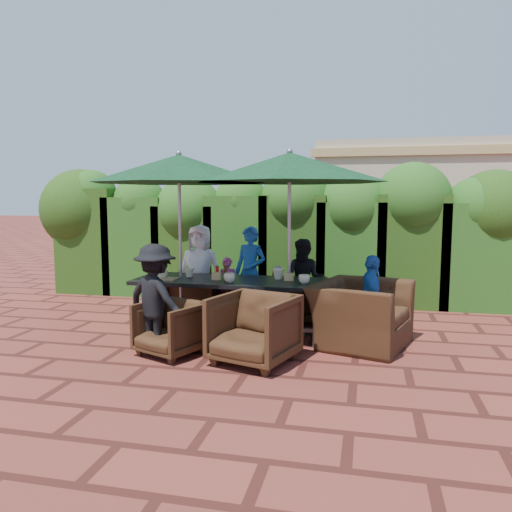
% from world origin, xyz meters
% --- Properties ---
extents(ground, '(80.00, 80.00, 0.00)m').
position_xyz_m(ground, '(0.00, 0.00, 0.00)').
color(ground, maroon).
rests_on(ground, ground).
extents(dining_table, '(2.55, 0.90, 0.75)m').
position_xyz_m(dining_table, '(-0.01, -0.23, 0.68)').
color(dining_table, black).
rests_on(dining_table, ground).
extents(umbrella_left, '(2.38, 2.38, 2.46)m').
position_xyz_m(umbrella_left, '(-0.72, -0.18, 2.21)').
color(umbrella_left, gray).
rests_on(umbrella_left, ground).
extents(umbrella_right, '(2.49, 2.49, 2.46)m').
position_xyz_m(umbrella_right, '(0.77, -0.16, 2.21)').
color(umbrella_right, gray).
rests_on(umbrella_right, ground).
extents(chair_far_left, '(0.78, 0.74, 0.74)m').
position_xyz_m(chair_far_left, '(-0.82, 0.62, 0.37)').
color(chair_far_left, black).
rests_on(chair_far_left, ground).
extents(chair_far_mid, '(0.85, 0.81, 0.76)m').
position_xyz_m(chair_far_mid, '(0.05, 0.78, 0.38)').
color(chair_far_mid, black).
rests_on(chair_far_mid, ground).
extents(chair_far_right, '(0.92, 0.89, 0.73)m').
position_xyz_m(chair_far_right, '(0.93, 0.69, 0.36)').
color(chair_far_right, black).
rests_on(chair_far_right, ground).
extents(chair_near_left, '(0.87, 0.85, 0.69)m').
position_xyz_m(chair_near_left, '(-0.45, -1.22, 0.35)').
color(chair_near_left, black).
rests_on(chair_near_left, ground).
extents(chair_near_right, '(1.02, 0.98, 0.85)m').
position_xyz_m(chair_near_right, '(0.56, -1.30, 0.42)').
color(chair_near_right, black).
rests_on(chair_near_right, ground).
extents(chair_end_right, '(1.10, 1.38, 1.05)m').
position_xyz_m(chair_end_right, '(1.71, -0.32, 0.53)').
color(chair_end_right, black).
rests_on(chair_end_right, ground).
extents(adult_far_left, '(0.70, 0.42, 1.42)m').
position_xyz_m(adult_far_left, '(-0.78, 0.78, 0.71)').
color(adult_far_left, white).
rests_on(adult_far_left, ground).
extents(adult_far_mid, '(0.60, 0.53, 1.40)m').
position_xyz_m(adult_far_mid, '(0.03, 0.79, 0.70)').
color(adult_far_mid, blue).
rests_on(adult_far_mid, ground).
extents(adult_far_right, '(0.62, 0.42, 1.23)m').
position_xyz_m(adult_far_right, '(0.87, 0.76, 0.61)').
color(adult_far_right, black).
rests_on(adult_far_right, ground).
extents(adult_near_left, '(0.91, 0.67, 1.30)m').
position_xyz_m(adult_near_left, '(-0.65, -1.18, 0.65)').
color(adult_near_left, black).
rests_on(adult_near_left, ground).
extents(adult_end_right, '(0.40, 0.69, 1.13)m').
position_xyz_m(adult_end_right, '(1.84, -0.26, 0.56)').
color(adult_end_right, blue).
rests_on(adult_end_right, ground).
extents(child_left, '(0.38, 0.33, 0.91)m').
position_xyz_m(child_left, '(-0.36, 0.88, 0.45)').
color(child_left, '#D74C90').
rests_on(child_left, ground).
extents(child_right, '(0.34, 0.30, 0.81)m').
position_xyz_m(child_right, '(0.47, 0.73, 0.41)').
color(child_right, '#854AA1').
rests_on(child_right, ground).
extents(pedestrian_a, '(1.71, 1.66, 1.88)m').
position_xyz_m(pedestrian_a, '(1.46, 4.23, 0.94)').
color(pedestrian_a, '#27904D').
rests_on(pedestrian_a, ground).
extents(pedestrian_b, '(0.93, 0.70, 1.72)m').
position_xyz_m(pedestrian_b, '(2.49, 4.46, 0.86)').
color(pedestrian_b, '#D74C90').
rests_on(pedestrian_b, ground).
extents(pedestrian_c, '(1.15, 0.93, 1.64)m').
position_xyz_m(pedestrian_c, '(3.34, 4.42, 0.82)').
color(pedestrian_c, '#96989E').
rests_on(pedestrian_c, ground).
extents(cup_a, '(0.16, 0.16, 0.12)m').
position_xyz_m(cup_a, '(-0.92, -0.38, 0.81)').
color(cup_a, beige).
rests_on(cup_a, dining_table).
extents(cup_b, '(0.13, 0.13, 0.12)m').
position_xyz_m(cup_b, '(-0.61, -0.15, 0.81)').
color(cup_b, beige).
rests_on(cup_b, dining_table).
extents(cup_c, '(0.15, 0.15, 0.12)m').
position_xyz_m(cup_c, '(0.05, -0.44, 0.81)').
color(cup_c, beige).
rests_on(cup_c, dining_table).
extents(cup_d, '(0.16, 0.16, 0.15)m').
position_xyz_m(cup_d, '(0.62, -0.06, 0.82)').
color(cup_d, beige).
rests_on(cup_d, dining_table).
extents(cup_e, '(0.15, 0.15, 0.12)m').
position_xyz_m(cup_e, '(1.00, -0.34, 0.81)').
color(cup_e, beige).
rests_on(cup_e, dining_table).
extents(ketchup_bottle, '(0.04, 0.04, 0.17)m').
position_xyz_m(ketchup_bottle, '(-0.20, -0.19, 0.83)').
color(ketchup_bottle, '#B20C0A').
rests_on(ketchup_bottle, dining_table).
extents(sauce_bottle, '(0.04, 0.04, 0.17)m').
position_xyz_m(sauce_bottle, '(-0.11, -0.12, 0.83)').
color(sauce_bottle, '#4C230C').
rests_on(sauce_bottle, dining_table).
extents(serving_tray, '(0.35, 0.25, 0.02)m').
position_xyz_m(serving_tray, '(-0.86, -0.43, 0.76)').
color(serving_tray, '#9D764C').
rests_on(serving_tray, dining_table).
extents(number_block_left, '(0.12, 0.06, 0.10)m').
position_xyz_m(number_block_left, '(-0.17, -0.31, 0.80)').
color(number_block_left, tan).
rests_on(number_block_left, dining_table).
extents(number_block_right, '(0.12, 0.06, 0.10)m').
position_xyz_m(number_block_right, '(0.77, -0.15, 0.80)').
color(number_block_right, tan).
rests_on(number_block_right, dining_table).
extents(hedge_wall, '(9.10, 1.60, 2.44)m').
position_xyz_m(hedge_wall, '(-0.05, 2.32, 1.33)').
color(hedge_wall, black).
rests_on(hedge_wall, ground).
extents(building, '(6.20, 3.08, 3.20)m').
position_xyz_m(building, '(3.50, 6.99, 1.61)').
color(building, '#C0AD8E').
rests_on(building, ground).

